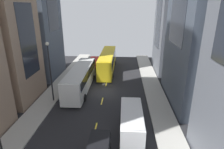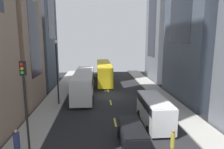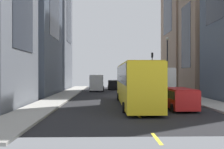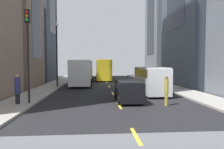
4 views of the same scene
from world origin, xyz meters
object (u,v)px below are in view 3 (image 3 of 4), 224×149
city_bus_white (152,80)px  car_black_0 (113,84)px  car_red_1 (180,97)px  pedestrian_walking_far (100,83)px  streetcar_yellow (135,81)px  delivery_van_white (97,81)px  pedestrian_crossing_near (156,82)px  traffic_light_near_corner (152,64)px

city_bus_white → car_black_0: city_bus_white is taller
car_black_0 → car_red_1: 26.18m
pedestrian_walking_far → streetcar_yellow: bearing=82.0°
delivery_van_white → pedestrian_crossing_near: size_ratio=2.94×
pedestrian_walking_far → pedestrian_crossing_near: size_ratio=1.02×
delivery_van_white → car_black_0: delivery_van_white is taller
city_bus_white → delivery_van_white: city_bus_white is taller
city_bus_white → pedestrian_walking_far: city_bus_white is taller
city_bus_white → pedestrian_crossing_near: bearing=-102.7°
city_bus_white → car_red_1: 11.93m
car_red_1 → pedestrian_crossing_near: pedestrian_crossing_near is taller
delivery_van_white → pedestrian_crossing_near: (-10.59, -4.81, -0.30)m
streetcar_yellow → traffic_light_near_corner: 24.89m
delivery_van_white → traffic_light_near_corner: bearing=-155.0°
pedestrian_walking_far → traffic_light_near_corner: size_ratio=0.32×
delivery_van_white → traffic_light_near_corner: (-9.90, -4.61, 3.08)m
car_red_1 → pedestrian_crossing_near: size_ratio=1.97×
pedestrian_crossing_near → streetcar_yellow: bearing=-22.8°
city_bus_white → car_red_1: city_bus_white is taller
car_red_1 → pedestrian_crossing_near: 27.26m
car_black_0 → traffic_light_near_corner: traffic_light_near_corner is taller
delivery_van_white → pedestrian_walking_far: delivery_van_white is taller
streetcar_yellow → car_black_0: (1.24, -23.04, -1.18)m
city_bus_white → delivery_van_white: (7.17, -10.33, -0.49)m
car_black_0 → pedestrian_walking_far: pedestrian_walking_far is taller
city_bus_white → streetcar_yellow: streetcar_yellow is taller
streetcar_yellow → pedestrian_walking_far: 25.16m
streetcar_yellow → car_red_1: streetcar_yellow is taller
streetcar_yellow → traffic_light_near_corner: bearing=-103.8°
car_black_0 → pedestrian_crossing_near: 7.96m
city_bus_white → streetcar_yellow: 9.65m
city_bus_white → streetcar_yellow: bearing=70.6°
pedestrian_walking_far → traffic_light_near_corner: (-9.54, 0.84, 3.45)m
car_black_0 → car_red_1: car_red_1 is taller
car_red_1 → pedestrian_walking_far: size_ratio=1.93×
streetcar_yellow → traffic_light_near_corner: (-5.93, -24.05, 2.47)m
pedestrian_walking_far → pedestrian_crossing_near: 10.26m
pedestrian_walking_far → traffic_light_near_corner: traffic_light_near_corner is taller
pedestrian_walking_far → city_bus_white: bearing=97.1°
car_black_0 → car_red_1: (-4.34, 25.82, 0.02)m
car_black_0 → pedestrian_walking_far: (2.38, -1.85, 0.20)m
streetcar_yellow → car_red_1: 4.33m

